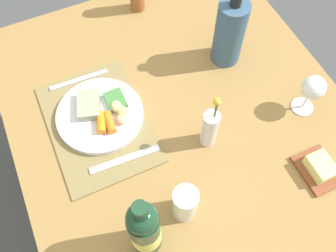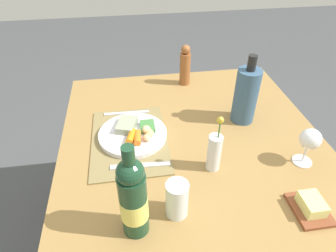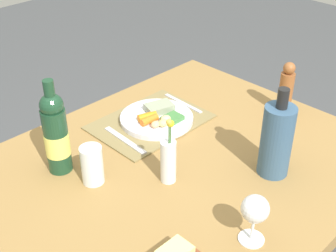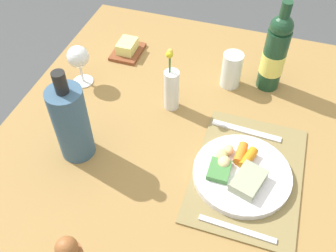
{
  "view_description": "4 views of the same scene",
  "coord_description": "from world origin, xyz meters",
  "views": [
    {
      "loc": [
        0.49,
        -0.27,
        1.7
      ],
      "look_at": [
        0.06,
        -0.08,
        0.83
      ],
      "focal_mm": 39.1,
      "sensor_mm": 36.0,
      "label": 1
    },
    {
      "loc": [
        0.78,
        -0.23,
        1.47
      ],
      "look_at": [
        -0.06,
        -0.1,
        0.8
      ],
      "focal_mm": 31.35,
      "sensor_mm": 36.0,
      "label": 2
    },
    {
      "loc": [
        0.87,
        0.81,
        1.61
      ],
      "look_at": [
        0.01,
        -0.06,
        0.84
      ],
      "focal_mm": 49.42,
      "sensor_mm": 36.0,
      "label": 3
    },
    {
      "loc": [
        -0.72,
        -0.22,
        1.58
      ],
      "look_at": [
        -0.07,
        -0.01,
        0.83
      ],
      "focal_mm": 40.3,
      "sensor_mm": 36.0,
      "label": 4
    }
  ],
  "objects": [
    {
      "name": "pepper_mill",
      "position": [
        -0.49,
        0.05,
        0.82
      ],
      "size": [
        0.05,
        0.05,
        0.2
      ],
      "color": "brown",
      "rests_on": "dining_table"
    },
    {
      "name": "flower_vase",
      "position": [
        0.1,
        0.03,
        0.8
      ],
      "size": [
        0.05,
        0.05,
        0.22
      ],
      "color": "silver",
      "rests_on": "dining_table"
    },
    {
      "name": "fork",
      "position": [
        -0.26,
        -0.25,
        0.73
      ],
      "size": [
        0.02,
        0.19,
        0.0
      ],
      "primitive_type": "cube",
      "rotation": [
        0.0,
        0.0,
        -0.04
      ],
      "color": "silver",
      "rests_on": "placemat"
    },
    {
      "name": "cooler_bottle",
      "position": [
        -0.16,
        0.23,
        0.84
      ],
      "size": [
        0.09,
        0.09,
        0.29
      ],
      "color": "#375876",
      "rests_on": "dining_table"
    },
    {
      "name": "wine_glass",
      "position": [
        0.12,
        0.36,
        0.83
      ],
      "size": [
        0.07,
        0.07,
        0.14
      ],
      "color": "white",
      "rests_on": "dining_table"
    },
    {
      "name": "butter_dish",
      "position": [
        0.32,
        0.27,
        0.75
      ],
      "size": [
        0.13,
        0.1,
        0.05
      ],
      "color": "brown",
      "rests_on": "dining_table"
    },
    {
      "name": "water_tumbler",
      "position": [
        0.26,
        -0.12,
        0.78
      ],
      "size": [
        0.07,
        0.07,
        0.12
      ],
      "color": "silver",
      "rests_on": "dining_table"
    },
    {
      "name": "wine_bottle",
      "position": [
        0.3,
        -0.24,
        0.86
      ],
      "size": [
        0.08,
        0.08,
        0.31
      ],
      "color": "#1A3F27",
      "rests_on": "dining_table"
    },
    {
      "name": "ground_plane",
      "position": [
        0.0,
        0.0,
        0.0
      ],
      "size": [
        8.0,
        8.0,
        0.0
      ],
      "primitive_type": "plane",
      "color": "#46484B"
    },
    {
      "name": "dinner_plate",
      "position": [
        -0.11,
        -0.23,
        0.75
      ],
      "size": [
        0.26,
        0.26,
        0.05
      ],
      "color": "silver",
      "rests_on": "placemat"
    },
    {
      "name": "placemat",
      "position": [
        -0.09,
        -0.24,
        0.73
      ],
      "size": [
        0.41,
        0.29,
        0.01
      ],
      "primitive_type": "cube",
      "color": "olive",
      "rests_on": "dining_table"
    },
    {
      "name": "knife",
      "position": [
        0.06,
        -0.21,
        0.73
      ],
      "size": [
        0.03,
        0.21,
        0.0
      ],
      "primitive_type": "cube",
      "rotation": [
        0.0,
        0.0,
        -0.05
      ],
      "color": "silver",
      "rests_on": "placemat"
    },
    {
      "name": "dining_table",
      "position": [
        0.0,
        0.0,
        0.65
      ],
      "size": [
        1.21,
        1.01,
        0.73
      ],
      "color": "olive",
      "rests_on": "ground_plane"
    }
  ]
}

